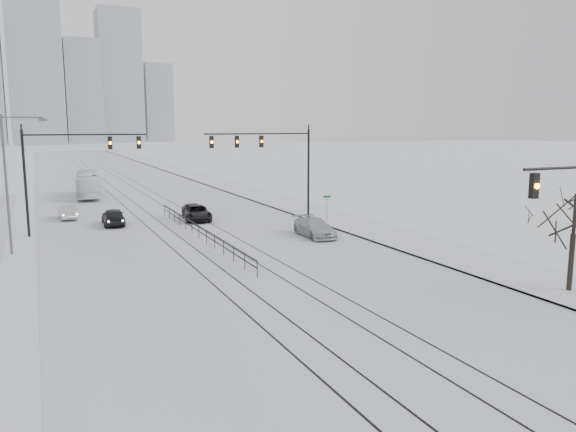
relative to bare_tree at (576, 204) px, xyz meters
The scene contains 17 objects.
road 52.87m from the bare_tree, 104.51° to the left, with size 22.00×260.00×0.02m, color silver.
sidewalk_east 51.19m from the bare_tree, 89.66° to the left, with size 5.00×260.00×0.16m, color silver.
curb 51.24m from the bare_tree, 92.41° to the left, with size 0.10×260.00×0.12m, color gray.
tram_rails 33.99m from the bare_tree, 113.06° to the left, with size 5.30×180.00×0.01m.
skyline 266.04m from the bare_tree, 91.77° to the left, with size 96.00×48.00×72.00m.
traffic_mast_ne 26.51m from the bare_tree, 100.99° to the left, with size 9.60×0.37×8.00m.
traffic_mast_nw 34.67m from the bare_tree, 128.82° to the left, with size 9.10×0.37×8.00m.
street_light_west 32.97m from the bare_tree, 140.42° to the left, with size 2.73×0.25×9.00m.
bare_tree is the anchor object (origin of this frame).
median_fence 25.12m from the bare_tree, 122.15° to the left, with size 0.06×24.00×1.00m.
street_sign 23.22m from the bare_tree, 93.48° to the left, with size 0.70×0.06×2.40m.
sedan_sb_inner 34.76m from the bare_tree, 121.88° to the left, with size 1.72×4.28×1.46m, color black.
sedan_sb_outer 40.78m from the bare_tree, 122.14° to the left, with size 1.32×3.80×1.25m, color #B7B9BF.
sedan_nb_front 31.21m from the bare_tree, 111.20° to the left, with size 2.18×4.74×1.32m, color black.
sedan_nb_right 19.16m from the bare_tree, 105.65° to the left, with size 1.95×4.80×1.39m, color #B3B7BB.
sedan_nb_far 32.27m from the bare_tree, 110.46° to the left, with size 1.64×4.07×1.39m, color black.
box_truck 53.32m from the bare_tree, 110.36° to the left, with size 2.46×10.52×2.93m, color white.
Camera 1 is at (-10.71, -9.93, 8.26)m, focal length 35.00 mm.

